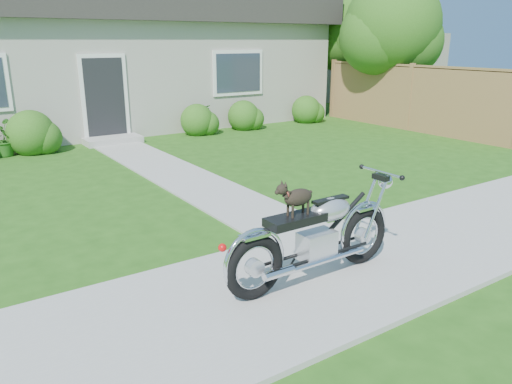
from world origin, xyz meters
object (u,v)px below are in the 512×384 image
(fence, at_px, (410,98))
(tree_near, at_px, (397,30))
(potted_plant_left, at_px, (2,139))
(motorcycle_with_dog, at_px, (317,235))
(tree_far, at_px, (354,32))
(potted_plant_right, at_px, (205,119))
(house, at_px, (119,52))

(fence, distance_m, tree_near, 2.31)
(potted_plant_left, relative_size, motorcycle_with_dog, 0.36)
(fence, height_order, tree_near, tree_near)
(tree_far, height_order, potted_plant_left, tree_far)
(potted_plant_left, bearing_deg, potted_plant_right, 0.00)
(fence, height_order, potted_plant_left, fence)
(tree_far, bearing_deg, potted_plant_right, -171.24)
(motorcycle_with_dog, bearing_deg, tree_far, 44.19)
(fence, height_order, potted_plant_right, fence)
(potted_plant_right, bearing_deg, fence, -28.41)
(potted_plant_left, xyz_separation_m, potted_plant_right, (5.16, 0.00, 0.00))
(fence, relative_size, tree_far, 1.52)
(tree_far, bearing_deg, motorcycle_with_dog, -135.60)
(house, xyz_separation_m, potted_plant_right, (1.13, -3.44, -1.75))
(tree_near, xyz_separation_m, motorcycle_with_dog, (-9.07, -7.03, -2.28))
(motorcycle_with_dog, bearing_deg, fence, 34.36)
(fence, height_order, motorcycle_with_dog, fence)
(tree_near, bearing_deg, motorcycle_with_dog, -142.21)
(tree_far, bearing_deg, fence, -109.90)
(potted_plant_left, bearing_deg, tree_near, -8.36)
(house, distance_m, motorcycle_with_dog, 12.39)
(tree_far, distance_m, potted_plant_right, 7.05)
(potted_plant_left, distance_m, motorcycle_with_dog, 8.84)
(tree_near, relative_size, tree_far, 1.01)
(tree_far, bearing_deg, tree_near, -106.69)
(fence, relative_size, tree_near, 1.50)
(fence, distance_m, motorcycle_with_dog, 10.30)
(tree_near, bearing_deg, tree_far, 73.31)
(tree_near, height_order, motorcycle_with_dog, tree_near)
(potted_plant_left, relative_size, potted_plant_right, 0.99)
(fence, bearing_deg, tree_near, 63.52)
(potted_plant_left, distance_m, potted_plant_right, 5.16)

